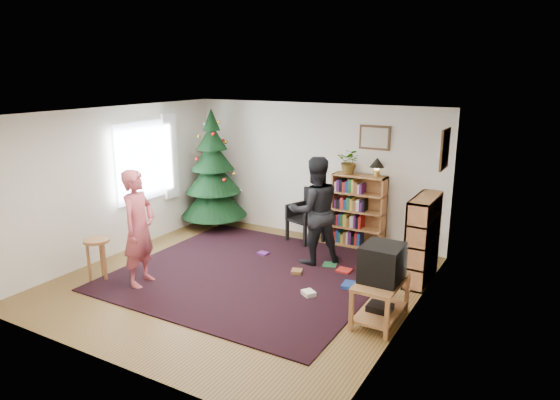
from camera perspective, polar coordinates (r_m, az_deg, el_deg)
The scene contains 23 objects.
floor at distance 7.62m, azimuth -4.57°, elevation -9.18°, with size 5.00×5.00×0.00m, color brown.
ceiling at distance 7.00m, azimuth -4.99°, elevation 9.90°, with size 5.00×5.00×0.00m, color white.
wall_back at distance 9.32m, azimuth 3.93°, elevation 3.33°, with size 5.00×0.02×2.50m, color silver.
wall_front at distance 5.43m, azimuth -19.89°, elevation -5.85°, with size 5.00×0.02×2.50m, color silver.
wall_left at distance 8.83m, azimuth -18.30°, elevation 1.99°, with size 0.02×5.00×2.50m, color silver.
wall_right at distance 6.20m, azimuth 14.72°, elevation -2.95°, with size 0.02×5.00×2.50m, color silver.
rug at distance 7.84m, azimuth -3.33°, elevation -8.36°, with size 3.80×3.60×0.02m, color black.
window_pane at distance 9.17m, azimuth -15.53°, elevation 4.23°, with size 0.04×1.20×1.40m, color silver.
curtain at distance 9.64m, azimuth -12.43°, elevation 4.91°, with size 0.06×0.35×1.60m, color white.
picture_back at distance 8.75m, azimuth 10.78°, elevation 7.02°, with size 0.55×0.03×0.42m.
picture_right at distance 7.72m, azimuth 18.34°, elevation 5.55°, with size 0.03×0.50×0.60m.
christmas_tree at distance 9.92m, azimuth -7.63°, elevation 2.38°, with size 1.31×1.31×2.37m.
bookshelf_back at distance 8.95m, azimuth 8.95°, elevation -1.15°, with size 0.95×0.30×1.30m.
bookshelf_right at distance 7.67m, azimuth 15.99°, elevation -4.24°, with size 0.30×0.95×1.30m.
tv_stand at distance 6.47m, azimuth 11.42°, elevation -10.77°, with size 0.50×0.90×0.55m.
crt_tv at distance 6.30m, azimuth 11.60°, elevation -7.03°, with size 0.48×0.52×0.46m.
armchair at distance 9.19m, azimuth 3.20°, elevation -1.52°, with size 0.67×0.68×0.96m.
stool at distance 7.95m, azimuth -20.17°, elevation -5.21°, with size 0.38×0.38×0.64m.
person_standing at distance 7.48m, azimuth -15.84°, elevation -3.13°, with size 0.63×0.41×1.72m, color #B5484F.
person_by_chair at distance 8.02m, azimuth 3.99°, elevation -1.24°, with size 0.86×0.67×1.77m, color black.
potted_plant at distance 8.83m, azimuth 7.96°, elevation 4.39°, with size 0.40×0.35×0.45m, color gray.
table_lamp at distance 8.66m, azimuth 11.03°, elevation 4.08°, with size 0.25×0.25×0.33m.
floor_clutter at distance 7.79m, azimuth 4.76°, elevation -8.30°, with size 2.09×1.36×0.08m.
Camera 1 is at (3.96, -5.74, 3.07)m, focal length 32.00 mm.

